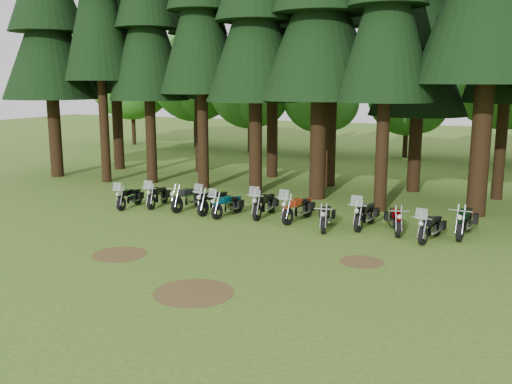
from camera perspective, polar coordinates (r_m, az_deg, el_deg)
ground at (r=19.53m, az=-2.83°, el=-5.74°), size 120.00×120.00×0.00m
pine_front_0 at (r=36.06m, az=-20.22°, el=16.85°), size 5.49×5.49×16.17m
pine_front_2 at (r=32.43m, az=-10.92°, el=18.09°), size 4.32×4.32×16.22m
pine_back_0 at (r=38.13m, az=-14.20°, el=17.78°), size 5.00×5.00×17.21m
pine_back_1 at (r=35.96m, az=-5.88°, el=17.51°), size 4.52×4.52×16.22m
pine_back_2 at (r=33.87m, az=1.71°, el=18.05°), size 4.85×4.85×16.30m
pine_back_3 at (r=31.15m, az=7.81°, el=18.46°), size 4.35×4.35×16.20m
pine_back_4 at (r=30.33m, az=16.22°, el=15.58°), size 4.94×4.94×13.78m
decid_0 at (r=51.91m, az=-12.17°, el=11.12°), size 8.00×7.78×10.00m
decid_1 at (r=48.98m, az=-5.92°, el=11.24°), size 7.91×7.69×9.88m
decid_2 at (r=45.56m, az=-0.38°, el=10.21°), size 6.72×6.53×8.40m
decid_3 at (r=43.83m, az=6.72°, el=9.52°), size 6.12×5.95×7.65m
decid_4 at (r=43.54m, az=15.22°, el=9.02°), size 5.93×5.76×7.41m
dirt_patch_0 at (r=19.47m, az=-13.48°, el=-6.08°), size 1.80×1.80×0.01m
dirt_patch_1 at (r=18.49m, az=10.52°, el=-6.88°), size 1.40×1.40×0.01m
dirt_patch_2 at (r=15.76m, az=-6.25°, el=-9.97°), size 2.20×2.20×0.01m
motorcycle_0 at (r=26.37m, az=-12.54°, el=-0.58°), size 0.49×2.09×1.31m
motorcycle_1 at (r=26.37m, az=-9.80°, el=-0.43°), size 0.66×2.18×1.37m
motorcycle_2 at (r=25.50m, az=-6.77°, el=-0.69°), size 0.43×2.32×0.94m
motorcycle_3 at (r=24.77m, az=-4.29°, el=-0.99°), size 0.55×2.30×1.44m
motorcycle_4 at (r=24.12m, az=-2.87°, el=-1.38°), size 0.62×2.13×1.34m
motorcycle_5 at (r=24.01m, az=0.83°, el=-1.31°), size 0.44×2.35×1.48m
motorcycle_6 at (r=23.30m, az=4.20°, el=-1.72°), size 0.69×2.37×1.49m
motorcycle_7 at (r=22.20m, az=6.98°, el=-2.58°), size 0.54×2.09×0.86m
motorcycle_8 at (r=22.63m, az=10.83°, el=-2.29°), size 0.49×2.34×1.47m
motorcycle_9 at (r=22.21m, az=13.74°, el=-2.77°), size 0.82×2.12×0.89m
motorcycle_10 at (r=21.39m, az=17.04°, el=-3.46°), size 0.71×2.17×1.36m
motorcycle_11 at (r=22.39m, az=20.12°, el=-2.86°), size 0.43×2.48×1.01m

